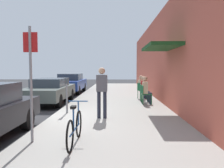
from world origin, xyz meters
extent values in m
plane|color=#2D2D30|center=(0.00, 0.00, 0.00)|extent=(60.00, 60.00, 0.00)
cube|color=#9E9B93|center=(2.25, 2.00, 0.06)|extent=(4.50, 32.00, 0.12)
cube|color=#BC5442|center=(4.65, 2.00, 2.33)|extent=(0.30, 32.00, 4.66)
cube|color=#19471E|center=(3.95, 1.03, 2.60)|extent=(1.10, 2.80, 0.12)
cylinder|color=black|center=(-0.31, -1.21, 0.32)|extent=(0.22, 0.64, 0.64)
cube|color=#47514C|center=(-1.10, 3.82, 0.60)|extent=(1.80, 4.40, 0.55)
cube|color=#333D47|center=(-1.10, 3.97, 1.08)|extent=(1.48, 2.11, 0.41)
cylinder|color=black|center=(-0.31, 5.18, 0.32)|extent=(0.22, 0.64, 0.64)
cylinder|color=black|center=(-1.89, 5.18, 0.32)|extent=(0.22, 0.64, 0.64)
cylinder|color=black|center=(-0.31, 2.46, 0.32)|extent=(0.22, 0.64, 0.64)
cylinder|color=black|center=(-1.89, 2.46, 0.32)|extent=(0.22, 0.64, 0.64)
cube|color=navy|center=(-1.10, 9.02, 0.63)|extent=(1.80, 4.40, 0.62)
cube|color=#333D47|center=(-1.10, 9.17, 1.17)|extent=(1.48, 2.11, 0.46)
cylinder|color=black|center=(-0.31, 10.39, 0.32)|extent=(0.22, 0.64, 0.64)
cylinder|color=black|center=(-1.89, 10.39, 0.32)|extent=(0.22, 0.64, 0.64)
cylinder|color=black|center=(-0.31, 7.66, 0.32)|extent=(0.22, 0.64, 0.64)
cylinder|color=black|center=(-1.89, 7.66, 0.32)|extent=(0.22, 0.64, 0.64)
cylinder|color=slate|center=(0.45, 0.72, 0.67)|extent=(0.07, 0.07, 1.10)
cube|color=#383D42|center=(0.45, 0.72, 1.33)|extent=(0.12, 0.10, 0.22)
cylinder|color=gray|center=(0.40, -2.72, 1.42)|extent=(0.06, 0.06, 2.60)
cube|color=red|center=(0.40, -2.70, 2.37)|extent=(0.32, 0.02, 0.44)
torus|color=black|center=(1.40, -2.32, 0.45)|extent=(0.04, 0.66, 0.66)
torus|color=black|center=(1.40, -3.37, 0.45)|extent=(0.04, 0.66, 0.66)
cylinder|color=#1E4C8C|center=(1.40, -2.84, 0.45)|extent=(0.04, 1.05, 0.04)
cylinder|color=#1E4C8C|center=(1.40, -2.99, 0.70)|extent=(0.04, 0.04, 0.50)
cube|color=black|center=(1.40, -2.99, 0.97)|extent=(0.10, 0.20, 0.06)
cylinder|color=#1E4C8C|center=(1.40, -2.37, 0.73)|extent=(0.03, 0.03, 0.56)
cylinder|color=#1E4C8C|center=(1.40, -2.37, 1.01)|extent=(0.46, 0.03, 0.03)
cylinder|color=#14592D|center=(3.91, 3.18, 0.34)|extent=(0.04, 0.04, 0.45)
cylinder|color=#14592D|center=(3.91, 2.80, 0.34)|extent=(0.04, 0.04, 0.45)
cylinder|color=#14592D|center=(3.53, 3.18, 0.34)|extent=(0.04, 0.04, 0.45)
cylinder|color=#14592D|center=(3.53, 2.80, 0.34)|extent=(0.04, 0.04, 0.45)
cube|color=#14592D|center=(3.72, 2.99, 0.59)|extent=(0.44, 0.44, 0.03)
cube|color=#14592D|center=(3.52, 2.99, 0.79)|extent=(0.03, 0.44, 0.40)
cylinder|color=#232838|center=(3.90, 3.09, 0.35)|extent=(0.11, 0.11, 0.47)
cylinder|color=#232838|center=(3.77, 3.09, 0.59)|extent=(0.36, 0.14, 0.14)
cylinder|color=#232838|center=(3.90, 2.89, 0.35)|extent=(0.11, 0.11, 0.47)
cylinder|color=#232838|center=(3.77, 2.89, 0.59)|extent=(0.36, 0.14, 0.14)
cube|color=#CCB28C|center=(3.64, 2.99, 0.89)|extent=(0.22, 0.36, 0.56)
sphere|color=tan|center=(3.64, 2.99, 1.30)|extent=(0.22, 0.22, 0.22)
cylinder|color=#14592D|center=(3.91, 3.96, 0.34)|extent=(0.04, 0.04, 0.45)
cylinder|color=#14592D|center=(3.91, 3.58, 0.34)|extent=(0.04, 0.04, 0.45)
cylinder|color=#14592D|center=(3.53, 3.96, 0.34)|extent=(0.04, 0.04, 0.45)
cylinder|color=#14592D|center=(3.53, 3.58, 0.34)|extent=(0.04, 0.04, 0.45)
cube|color=#14592D|center=(3.72, 3.77, 0.59)|extent=(0.45, 0.45, 0.03)
cube|color=#14592D|center=(3.52, 3.76, 0.79)|extent=(0.04, 0.44, 0.40)
cylinder|color=#232838|center=(3.90, 3.87, 0.35)|extent=(0.11, 0.11, 0.47)
cylinder|color=#232838|center=(3.77, 3.87, 0.59)|extent=(0.36, 0.14, 0.14)
cylinder|color=#232838|center=(3.90, 3.67, 0.35)|extent=(0.11, 0.11, 0.47)
cylinder|color=#232838|center=(3.77, 3.67, 0.59)|extent=(0.36, 0.14, 0.14)
cube|color=#B22626|center=(3.64, 3.77, 0.89)|extent=(0.22, 0.36, 0.56)
sphere|color=tan|center=(3.64, 3.77, 1.30)|extent=(0.22, 0.22, 0.22)
cylinder|color=#14592D|center=(3.86, 5.14, 0.34)|extent=(0.04, 0.04, 0.45)
cylinder|color=#14592D|center=(3.95, 4.77, 0.34)|extent=(0.04, 0.04, 0.45)
cylinder|color=#14592D|center=(3.49, 5.04, 0.34)|extent=(0.04, 0.04, 0.45)
cylinder|color=#14592D|center=(3.58, 4.67, 0.34)|extent=(0.04, 0.04, 0.45)
cube|color=#14592D|center=(3.72, 4.90, 0.59)|extent=(0.53, 0.53, 0.03)
cube|color=#14592D|center=(3.52, 4.86, 0.79)|extent=(0.14, 0.43, 0.40)
cylinder|color=#232838|center=(3.87, 5.05, 0.35)|extent=(0.11, 0.11, 0.47)
cylinder|color=#232838|center=(3.75, 5.01, 0.59)|extent=(0.38, 0.22, 0.14)
cylinder|color=#232838|center=(3.92, 4.85, 0.35)|extent=(0.11, 0.11, 0.47)
cylinder|color=#232838|center=(3.79, 4.82, 0.59)|extent=(0.38, 0.22, 0.14)
cube|color=#CCB28C|center=(3.64, 4.89, 0.89)|extent=(0.30, 0.40, 0.56)
sphere|color=tan|center=(3.64, 4.89, 1.30)|extent=(0.22, 0.22, 0.22)
cylinder|color=#232838|center=(1.72, -0.16, 0.57)|extent=(0.12, 0.12, 0.90)
cylinder|color=#232838|center=(1.92, -0.16, 0.57)|extent=(0.12, 0.12, 0.90)
cube|color=#595960|center=(1.82, -0.16, 1.30)|extent=(0.36, 0.22, 0.56)
sphere|color=tan|center=(1.82, -0.16, 1.71)|extent=(0.22, 0.22, 0.22)
camera|label=1|loc=(2.33, -7.82, 1.79)|focal=37.06mm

